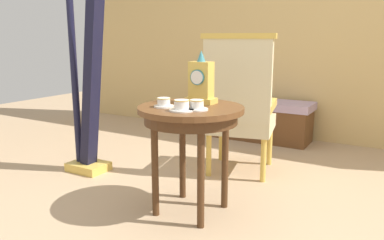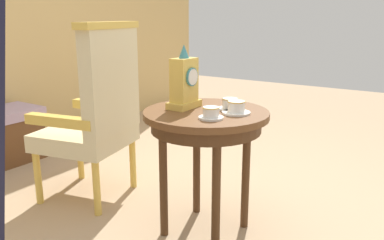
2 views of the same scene
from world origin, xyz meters
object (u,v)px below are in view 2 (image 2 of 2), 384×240
at_px(teacup_right, 236,108).
at_px(mantel_clock, 184,83).
at_px(teacup_center, 230,105).
at_px(side_table, 206,127).
at_px(armchair, 97,111).
at_px(teacup_left, 211,113).

xyz_separation_m(teacup_right, mantel_clock, (-0.04, 0.29, 0.11)).
xyz_separation_m(teacup_center, mantel_clock, (-0.10, 0.23, 0.11)).
relative_size(teacup_right, teacup_center, 1.09).
relative_size(side_table, armchair, 0.61).
xyz_separation_m(mantel_clock, armchair, (-0.01, 0.66, -0.24)).
xyz_separation_m(teacup_left, teacup_center, (0.22, 0.02, 0.00)).
bearing_deg(teacup_left, teacup_right, -18.18).
relative_size(teacup_right, mantel_clock, 0.43).
xyz_separation_m(side_table, teacup_right, (0.03, -0.16, 0.11)).
xyz_separation_m(side_table, mantel_clock, (-0.00, 0.13, 0.22)).
xyz_separation_m(teacup_left, armchair, (0.11, 0.91, -0.13)).
relative_size(side_table, teacup_left, 5.66).
height_order(teacup_center, armchair, armchair).
distance_m(teacup_left, teacup_right, 0.17).
xyz_separation_m(side_table, armchair, (-0.02, 0.80, -0.01)).
xyz_separation_m(teacup_center, armchair, (-0.11, 0.89, -0.13)).
height_order(teacup_left, mantel_clock, mantel_clock).
relative_size(mantel_clock, armchair, 0.29).
height_order(mantel_clock, armchair, armchair).
height_order(teacup_right, armchair, armchair).
height_order(side_table, teacup_left, teacup_left).
bearing_deg(mantel_clock, armchair, 91.15).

